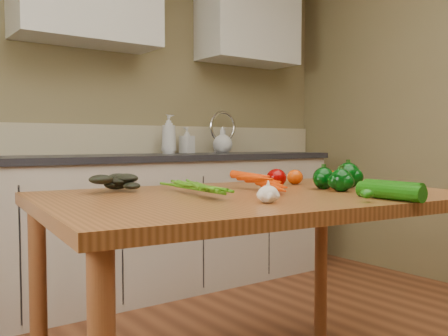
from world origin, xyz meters
TOP-DOWN VIEW (x-y plane):
  - room at (0.00, 0.17)m, footprint 4.04×5.04m
  - counter_run at (0.21, 2.19)m, footprint 2.84×0.64m
  - upper_cabinets at (0.51, 2.32)m, footprint 2.15×0.35m
  - table at (-0.14, 0.65)m, footprint 1.58×1.12m
  - soap_bottle_a at (0.48, 2.32)m, footprint 0.13×0.13m
  - soap_bottle_b at (0.65, 2.35)m, footprint 0.11×0.11m
  - soap_bottle_c at (0.92, 2.29)m, footprint 0.18×0.18m
  - carrot_bunch at (-0.15, 0.70)m, footprint 0.30×0.24m
  - leafy_greens at (-0.53, 1.00)m, footprint 0.21×0.19m
  - garlic_bulb at (-0.29, 0.40)m, footprint 0.06×0.06m
  - pepper_a at (0.19, 0.61)m, footprint 0.09×0.09m
  - pepper_b at (0.31, 0.59)m, footprint 0.10×0.10m
  - pepper_c at (0.17, 0.50)m, footprint 0.08×0.08m
  - tomato_a at (0.10, 0.79)m, footprint 0.08×0.08m
  - tomato_b at (0.25, 0.84)m, footprint 0.07×0.07m
  - tomato_c at (0.34, 0.71)m, footprint 0.07×0.07m
  - zucchini_a at (0.20, 0.31)m, footprint 0.06×0.23m
  - zucchini_b at (0.09, 0.23)m, footprint 0.05×0.23m

SIDE VIEW (x-z plane):
  - counter_run at x=0.21m, z-range -0.11..1.03m
  - table at x=-0.14m, z-range 0.31..1.11m
  - zucchini_a at x=0.20m, z-range 0.80..0.85m
  - zucchini_b at x=0.09m, z-range 0.80..0.85m
  - garlic_bulb at x=-0.29m, z-range 0.80..0.85m
  - tomato_c at x=0.34m, z-range 0.80..0.86m
  - tomato_b at x=0.25m, z-range 0.80..0.86m
  - carrot_bunch at x=-0.15m, z-range 0.80..0.87m
  - tomato_a at x=0.10m, z-range 0.80..0.87m
  - pepper_c at x=0.17m, z-range 0.80..0.88m
  - pepper_a at x=0.19m, z-range 0.80..0.88m
  - pepper_b at x=0.31m, z-range 0.80..0.90m
  - leafy_greens at x=-0.53m, z-range 0.80..0.90m
  - soap_bottle_b at x=0.65m, z-range 0.90..1.09m
  - soap_bottle_c at x=0.92m, z-range 0.90..1.09m
  - soap_bottle_a at x=0.48m, z-range 0.90..1.17m
  - room at x=0.00m, z-range -0.07..2.57m
  - upper_cabinets at x=0.51m, z-range 1.60..2.30m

